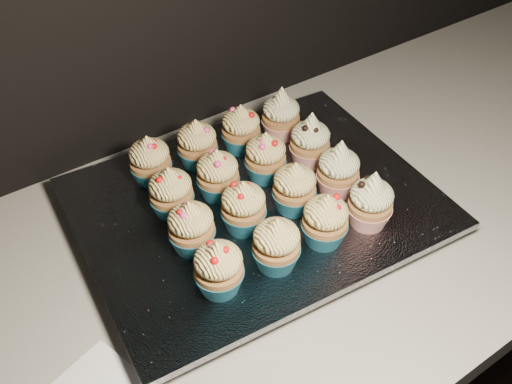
% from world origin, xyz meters
% --- Properties ---
extents(worktop, '(2.44, 0.64, 0.04)m').
position_xyz_m(worktop, '(0.00, 1.70, 0.88)').
color(worktop, beige).
rests_on(worktop, cabinet).
extents(baking_tray, '(0.50, 0.40, 0.02)m').
position_xyz_m(baking_tray, '(0.04, 1.74, 0.91)').
color(baking_tray, black).
rests_on(baking_tray, worktop).
extents(foil_lining, '(0.54, 0.44, 0.01)m').
position_xyz_m(foil_lining, '(0.04, 1.74, 0.93)').
color(foil_lining, silver).
rests_on(foil_lining, baking_tray).
extents(cupcake_0, '(0.06, 0.06, 0.08)m').
position_xyz_m(cupcake_0, '(-0.09, 1.63, 0.97)').
color(cupcake_0, '#1A637B').
rests_on(cupcake_0, foil_lining).
extents(cupcake_1, '(0.06, 0.06, 0.08)m').
position_xyz_m(cupcake_1, '(-0.01, 1.62, 0.97)').
color(cupcake_1, '#1A637B').
rests_on(cupcake_1, foil_lining).
extents(cupcake_2, '(0.06, 0.06, 0.08)m').
position_xyz_m(cupcake_2, '(0.07, 1.62, 0.97)').
color(cupcake_2, '#1A637B').
rests_on(cupcake_2, foil_lining).
extents(cupcake_3, '(0.06, 0.06, 0.10)m').
position_xyz_m(cupcake_3, '(0.15, 1.61, 0.97)').
color(cupcake_3, '#B22018').
rests_on(cupcake_3, foil_lining).
extents(cupcake_4, '(0.06, 0.06, 0.08)m').
position_xyz_m(cupcake_4, '(-0.08, 1.71, 0.97)').
color(cupcake_4, '#1A637B').
rests_on(cupcake_4, foil_lining).
extents(cupcake_5, '(0.06, 0.06, 0.08)m').
position_xyz_m(cupcake_5, '(-0.00, 1.70, 0.97)').
color(cupcake_5, '#1A637B').
rests_on(cupcake_5, foil_lining).
extents(cupcake_6, '(0.06, 0.06, 0.08)m').
position_xyz_m(cupcake_6, '(0.08, 1.69, 0.97)').
color(cupcake_6, '#1A637B').
rests_on(cupcake_6, foil_lining).
extents(cupcake_7, '(0.06, 0.06, 0.10)m').
position_xyz_m(cupcake_7, '(0.15, 1.69, 0.97)').
color(cupcake_7, '#B22018').
rests_on(cupcake_7, foil_lining).
extents(cupcake_8, '(0.06, 0.06, 0.08)m').
position_xyz_m(cupcake_8, '(-0.07, 1.78, 0.97)').
color(cupcake_8, '#1A637B').
rests_on(cupcake_8, foil_lining).
extents(cupcake_9, '(0.06, 0.06, 0.08)m').
position_xyz_m(cupcake_9, '(0.00, 1.78, 0.97)').
color(cupcake_9, '#1A637B').
rests_on(cupcake_9, foil_lining).
extents(cupcake_10, '(0.06, 0.06, 0.08)m').
position_xyz_m(cupcake_10, '(0.08, 1.77, 0.97)').
color(cupcake_10, '#1A637B').
rests_on(cupcake_10, foil_lining).
extents(cupcake_11, '(0.06, 0.06, 0.10)m').
position_xyz_m(cupcake_11, '(0.16, 1.76, 0.97)').
color(cupcake_11, '#B22018').
rests_on(cupcake_11, foil_lining).
extents(cupcake_12, '(0.06, 0.06, 0.08)m').
position_xyz_m(cupcake_12, '(-0.06, 1.86, 0.97)').
color(cupcake_12, '#1A637B').
rests_on(cupcake_12, foil_lining).
extents(cupcake_13, '(0.06, 0.06, 0.08)m').
position_xyz_m(cupcake_13, '(0.02, 1.86, 0.97)').
color(cupcake_13, '#1A637B').
rests_on(cupcake_13, foil_lining).
extents(cupcake_14, '(0.06, 0.06, 0.08)m').
position_xyz_m(cupcake_14, '(0.09, 1.85, 0.97)').
color(cupcake_14, '#1A637B').
rests_on(cupcake_14, foil_lining).
extents(cupcake_15, '(0.06, 0.06, 0.10)m').
position_xyz_m(cupcake_15, '(0.17, 1.85, 0.97)').
color(cupcake_15, '#B22018').
rests_on(cupcake_15, foil_lining).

